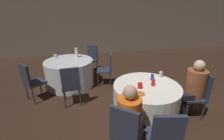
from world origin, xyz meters
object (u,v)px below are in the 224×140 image
at_px(chair_far_south, 71,83).
at_px(chair_far_northeast, 91,57).
at_px(table_far, 70,73).
at_px(pizza_plate_near, 140,94).
at_px(chair_near_south, 164,136).
at_px(person_orange_shirt, 130,120).
at_px(chair_far_southwest, 30,79).
at_px(person_floral_shirt, 191,89).
at_px(table_near, 145,102).
at_px(soda_can_blue, 152,77).
at_px(soda_can_red, 153,83).
at_px(soda_can_silver, 161,74).
at_px(chair_near_southwest, 126,130).
at_px(chair_near_east, 198,91).
at_px(chair_far_east, 108,66).
at_px(bottle_far, 77,53).

relative_size(chair_far_south, chair_far_northeast, 1.00).
height_order(table_far, pizza_plate_near, pizza_plate_near).
relative_size(chair_near_south, person_orange_shirt, 0.80).
relative_size(chair_far_southwest, person_floral_shirt, 0.78).
xyz_separation_m(table_near, chair_far_southwest, (-2.35, 1.14, 0.19)).
relative_size(pizza_plate_near, soda_can_blue, 1.84).
xyz_separation_m(table_near, chair_far_northeast, (-0.82, 2.66, 0.19)).
distance_m(soda_can_red, soda_can_blue, 0.24).
bearing_deg(soda_can_red, person_orange_shirt, -135.08).
distance_m(chair_far_south, soda_can_silver, 1.93).
bearing_deg(pizza_plate_near, soda_can_red, 35.10).
distance_m(chair_near_southwest, chair_near_east, 1.81).
height_order(person_floral_shirt, soda_can_red, person_floral_shirt).
height_order(chair_near_southwest, chair_far_east, same).
xyz_separation_m(person_floral_shirt, bottle_far, (-2.16, 2.22, 0.26)).
xyz_separation_m(chair_near_southwest, chair_far_south, (-0.77, 1.56, 0.00)).
distance_m(table_far, chair_far_northeast, 1.10).
bearing_deg(soda_can_blue, chair_near_southwest, -130.25).
distance_m(chair_near_southwest, soda_can_blue, 1.33).
bearing_deg(soda_can_red, chair_near_east, -6.48).
relative_size(chair_near_southwest, person_floral_shirt, 0.78).
bearing_deg(person_floral_shirt, chair_far_northeast, 39.06).
height_order(chair_near_east, person_floral_shirt, person_floral_shirt).
bearing_deg(chair_far_northeast, soda_can_blue, 151.83).
bearing_deg(chair_far_south, pizza_plate_near, -45.77).
height_order(chair_near_southwest, pizza_plate_near, chair_near_southwest).
bearing_deg(table_far, person_floral_shirt, -39.28).
bearing_deg(chair_near_east, person_orange_shirt, 116.70).
relative_size(table_near, table_far, 0.94).
height_order(chair_near_east, chair_far_southwest, same).
distance_m(table_far, pizza_plate_near, 2.49).
bearing_deg(soda_can_blue, chair_far_east, 114.11).
relative_size(chair_near_east, pizza_plate_near, 4.23).
height_order(chair_near_east, person_orange_shirt, person_orange_shirt).
relative_size(soda_can_blue, bottle_far, 0.44).
height_order(chair_far_south, soda_can_silver, chair_far_south).
height_order(chair_far_southwest, person_floral_shirt, person_floral_shirt).
bearing_deg(chair_near_south, person_orange_shirt, 146.39).
distance_m(soda_can_silver, soda_can_blue, 0.26).
relative_size(chair_far_southwest, person_orange_shirt, 0.80).
height_order(chair_near_south, chair_far_east, same).
bearing_deg(chair_far_east, soda_can_blue, -144.52).
bearing_deg(chair_near_east, soda_can_silver, 62.37).
distance_m(chair_far_south, person_floral_shirt, 2.46).
distance_m(chair_far_east, pizza_plate_near, 1.92).
distance_m(person_floral_shirt, person_orange_shirt, 1.53).
distance_m(chair_near_southwest, chair_near_south, 0.49).
distance_m(chair_near_east, person_orange_shirt, 1.67).
xyz_separation_m(person_orange_shirt, pizza_plate_near, (0.30, 0.40, 0.16)).
xyz_separation_m(table_near, bottle_far, (-1.28, 2.10, 0.51)).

